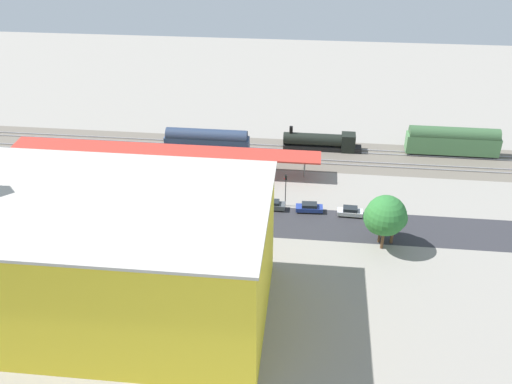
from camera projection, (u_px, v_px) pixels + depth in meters
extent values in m
plane|color=gray|center=(225.00, 211.00, 101.15)|extent=(194.22, 194.22, 0.00)
cube|color=#665E54|center=(239.00, 152.00, 119.61)|extent=(121.58, 15.09, 0.01)
cube|color=#2D2D33|center=(223.00, 219.00, 99.25)|extent=(121.51, 10.88, 0.01)
cube|color=#9E9EA8|center=(241.00, 144.00, 122.33)|extent=(121.37, 2.00, 0.12)
cube|color=#9E9EA8|center=(240.00, 147.00, 121.11)|extent=(121.37, 2.00, 0.12)
cube|color=#9E9EA8|center=(238.00, 155.00, 117.91)|extent=(121.37, 2.00, 0.12)
cube|color=#9E9EA8|center=(237.00, 159.00, 116.70)|extent=(121.37, 2.00, 0.12)
cube|color=#B73328|center=(165.00, 150.00, 111.23)|extent=(59.08, 5.71, 0.32)
cylinder|color=slate|center=(305.00, 168.00, 110.00)|extent=(0.30, 0.30, 4.06)
cylinder|color=slate|center=(211.00, 163.00, 111.59)|extent=(0.30, 0.30, 4.06)
cylinder|color=slate|center=(121.00, 158.00, 113.18)|extent=(0.30, 0.30, 4.06)
cylinder|color=slate|center=(33.00, 153.00, 114.77)|extent=(0.30, 0.30, 4.06)
cube|color=black|center=(322.00, 147.00, 120.26)|extent=(15.95, 2.46, 1.00)
cylinder|color=black|center=(316.00, 139.00, 119.46)|extent=(13.20, 2.67, 2.47)
cube|color=black|center=(348.00, 143.00, 119.06)|extent=(2.79, 2.71, 3.74)
cylinder|color=black|center=(291.00, 130.00, 118.90)|extent=(0.70, 0.70, 1.40)
cube|color=black|center=(450.00, 153.00, 118.38)|extent=(16.43, 2.66, 0.60)
cube|color=#4C7F4C|center=(452.00, 144.00, 117.24)|extent=(18.26, 3.28, 3.71)
cylinder|color=#355935|center=(454.00, 135.00, 116.13)|extent=(17.53, 3.27, 3.00)
cube|color=black|center=(208.00, 155.00, 117.71)|extent=(15.10, 2.52, 0.60)
cube|color=#384C72|center=(207.00, 146.00, 116.56)|extent=(16.78, 3.11, 3.76)
cylinder|color=#273550|center=(207.00, 136.00, 115.43)|extent=(16.11, 3.10, 2.85)
cube|color=black|center=(387.00, 216.00, 99.55)|extent=(3.44, 1.77, 0.30)
cube|color=silver|center=(388.00, 214.00, 99.25)|extent=(4.09, 1.86, 0.81)
cube|color=#1E2328|center=(388.00, 210.00, 98.87)|extent=(2.30, 1.61, 0.65)
cube|color=black|center=(350.00, 215.00, 99.95)|extent=(3.68, 1.84, 0.30)
cube|color=silver|center=(350.00, 212.00, 99.68)|extent=(4.37, 1.95, 0.72)
cube|color=#1E2328|center=(350.00, 209.00, 99.32)|extent=(2.47, 1.65, 0.64)
cube|color=black|center=(309.00, 211.00, 100.98)|extent=(3.91, 1.79, 0.30)
cube|color=navy|center=(309.00, 208.00, 100.71)|extent=(4.65, 1.88, 0.75)
cube|color=#1E2328|center=(309.00, 205.00, 100.35)|extent=(2.62, 1.61, 0.60)
cube|color=black|center=(271.00, 208.00, 101.67)|extent=(4.04, 1.84, 0.30)
cube|color=#474C51|center=(271.00, 205.00, 101.36)|extent=(4.80, 1.94, 0.86)
cube|color=#1E2328|center=(271.00, 202.00, 101.00)|extent=(2.71, 1.66, 0.53)
cube|color=black|center=(235.00, 205.00, 102.42)|extent=(3.69, 1.78, 0.30)
cube|color=gray|center=(235.00, 203.00, 102.13)|extent=(4.39, 1.87, 0.80)
cube|color=#1E2328|center=(235.00, 199.00, 101.75)|extent=(2.47, 1.62, 0.62)
cube|color=yellow|center=(111.00, 260.00, 75.76)|extent=(40.69, 24.32, 17.46)
cube|color=#B7B2A8|center=(101.00, 202.00, 71.03)|extent=(41.29, 24.93, 0.40)
cube|color=black|center=(208.00, 241.00, 93.47)|extent=(10.38, 2.75, 0.50)
cube|color=silver|center=(215.00, 232.00, 92.52)|extent=(8.09, 2.84, 2.96)
cube|color=#334C8C|center=(183.00, 233.00, 92.81)|extent=(2.45, 2.49, 2.33)
cylinder|color=brown|center=(383.00, 238.00, 91.30)|extent=(0.49, 0.49, 3.94)
sphere|color=#2D7233|center=(386.00, 216.00, 89.09)|extent=(6.32, 6.32, 6.32)
cylinder|color=brown|center=(379.00, 235.00, 92.96)|extent=(0.39, 0.39, 2.75)
sphere|color=#2D7233|center=(382.00, 217.00, 91.18)|extent=(5.73, 5.73, 5.73)
cylinder|color=brown|center=(392.00, 234.00, 92.64)|extent=(0.48, 0.48, 3.32)
sphere|color=#2D7233|center=(395.00, 218.00, 91.01)|extent=(4.03, 4.03, 4.03)
cylinder|color=brown|center=(206.00, 224.00, 94.69)|extent=(0.59, 0.59, 3.60)
sphere|color=#2D7233|center=(205.00, 207.00, 92.92)|extent=(4.39, 4.39, 4.39)
cylinder|color=#333333|center=(285.00, 193.00, 101.22)|extent=(0.16, 0.16, 5.31)
cube|color=black|center=(286.00, 177.00, 99.58)|extent=(0.36, 0.36, 0.90)
sphere|color=red|center=(285.00, 179.00, 99.76)|extent=(0.20, 0.20, 0.20)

